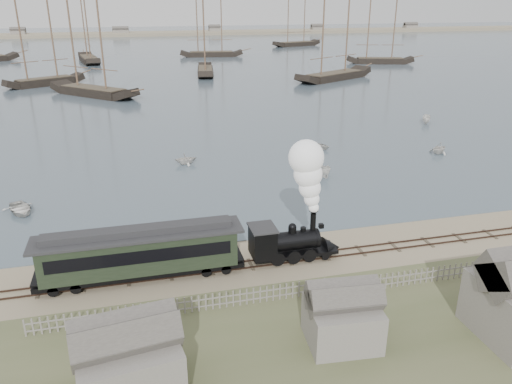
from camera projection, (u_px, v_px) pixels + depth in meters
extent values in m
plane|color=tan|center=(257.00, 251.00, 39.66)|extent=(600.00, 600.00, 0.00)
cube|color=#404E5C|center=(148.00, 50.00, 193.11)|extent=(600.00, 336.00, 0.06)
cube|color=#39271F|center=(265.00, 265.00, 37.36)|extent=(120.00, 0.08, 0.12)
cube|color=#39271F|center=(262.00, 259.00, 38.27)|extent=(120.00, 0.08, 0.12)
cube|color=#44392B|center=(264.00, 263.00, 37.84)|extent=(120.00, 1.80, 0.06)
cube|color=tan|center=(140.00, 36.00, 265.33)|extent=(500.00, 20.00, 1.80)
cube|color=black|center=(294.00, 252.00, 38.15)|extent=(6.54, 1.92, 0.24)
cylinder|color=black|center=(290.00, 241.00, 37.71)|extent=(4.04, 1.44, 1.44)
cube|color=black|center=(263.00, 242.00, 37.16)|extent=(1.73, 2.12, 2.21)
cube|color=#2B2B2D|center=(263.00, 228.00, 36.74)|extent=(1.92, 2.31, 0.12)
cylinder|color=black|center=(313.00, 223.00, 37.66)|extent=(0.42, 0.42, 1.54)
sphere|color=black|center=(292.00, 227.00, 37.35)|extent=(0.62, 0.62, 0.62)
cone|color=black|center=(331.00, 248.00, 38.89)|extent=(1.35, 1.92, 1.92)
cube|color=black|center=(321.00, 226.00, 37.94)|extent=(0.34, 0.34, 0.34)
cube|color=black|center=(142.00, 270.00, 35.52)|extent=(14.45, 2.37, 0.36)
cube|color=black|center=(140.00, 252.00, 34.99)|extent=(13.42, 2.58, 2.58)
cube|color=black|center=(141.00, 257.00, 33.72)|extent=(12.39, 0.06, 0.93)
cube|color=black|center=(139.00, 240.00, 36.08)|extent=(12.39, 0.06, 0.93)
cube|color=#2B2B2D|center=(139.00, 235.00, 34.50)|extent=(14.45, 2.79, 0.19)
cube|color=#2B2B2D|center=(138.00, 231.00, 34.39)|extent=(12.90, 1.24, 0.46)
imported|color=silver|center=(155.00, 258.00, 37.65)|extent=(4.81, 5.27, 0.89)
imported|color=silver|center=(20.00, 209.00, 46.44)|extent=(4.59, 3.99, 0.79)
imported|color=silver|center=(186.00, 159.00, 59.96)|extent=(2.49, 2.82, 1.39)
imported|color=silver|center=(316.00, 170.00, 56.07)|extent=(3.94, 3.09, 1.45)
imported|color=silver|center=(315.00, 145.00, 66.30)|extent=(4.85, 4.97, 0.84)
imported|color=silver|center=(439.00, 148.00, 64.06)|extent=(3.33, 3.52, 1.47)
imported|color=silver|center=(426.00, 120.00, 79.49)|extent=(3.29, 2.75, 1.22)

